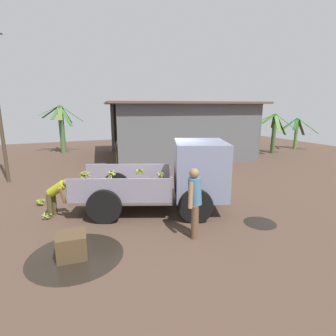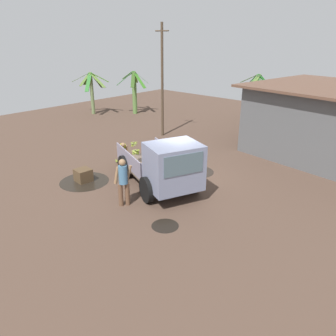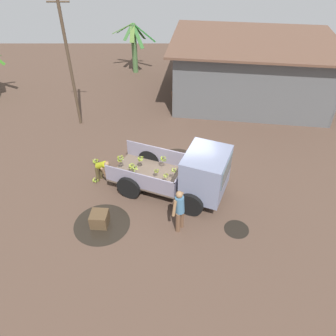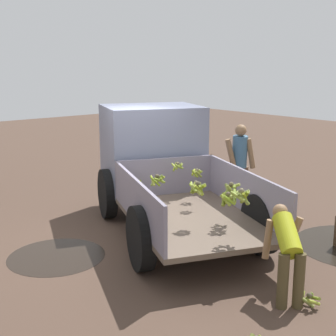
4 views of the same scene
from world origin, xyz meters
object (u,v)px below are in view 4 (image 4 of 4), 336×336
at_px(person_worker_loading, 287,248).
at_px(banana_bunch_on_ground_0, 309,299).
at_px(cargo_truck, 158,160).
at_px(person_foreground_visitor, 239,161).

distance_m(person_worker_loading, banana_bunch_on_ground_0, 0.68).
xyz_separation_m(person_worker_loading, banana_bunch_on_ground_0, (-0.33, -0.06, -0.59)).
height_order(cargo_truck, banana_bunch_on_ground_0, cargo_truck).
xyz_separation_m(cargo_truck, banana_bunch_on_ground_0, (-4.03, 0.84, -1.02)).
xyz_separation_m(person_foreground_visitor, banana_bunch_on_ground_0, (-3.43, 2.54, -0.86)).
xyz_separation_m(cargo_truck, person_foreground_visitor, (-0.59, -1.70, -0.17)).
bearing_deg(person_foreground_visitor, cargo_truck, -75.84).
bearing_deg(banana_bunch_on_ground_0, person_worker_loading, 9.88).
bearing_deg(person_worker_loading, banana_bunch_on_ground_0, -134.23).
bearing_deg(person_foreground_visitor, person_worker_loading, -6.52).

